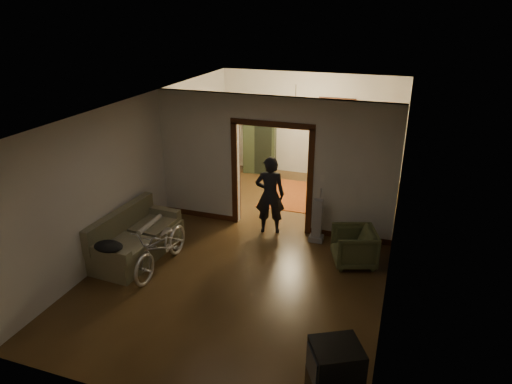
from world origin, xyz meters
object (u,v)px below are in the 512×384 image
at_px(locker, 260,142).
at_px(armchair, 354,247).
at_px(bicycle, 162,246).
at_px(person, 270,195).
at_px(sofa, 137,234).
at_px(desk, 345,171).

bearing_deg(locker, armchair, -61.44).
distance_m(bicycle, person, 2.47).
relative_size(person, locker, 0.94).
height_order(sofa, locker, locker).
bearing_deg(sofa, desk, 61.55).
bearing_deg(armchair, sofa, -94.30).
distance_m(sofa, person, 2.73).
xyz_separation_m(locker, desk, (2.44, -0.21, -0.51)).
bearing_deg(bicycle, locker, 90.50).
bearing_deg(desk, bicycle, -101.68).
height_order(sofa, person, person).
xyz_separation_m(bicycle, armchair, (3.23, 1.28, -0.10)).
height_order(sofa, desk, sofa).
bearing_deg(locker, sofa, -106.18).
xyz_separation_m(sofa, bicycle, (0.66, -0.25, 0.00)).
xyz_separation_m(sofa, desk, (3.12, 5.02, -0.07)).
distance_m(bicycle, armchair, 3.47).
bearing_deg(person, armchair, 143.86).
bearing_deg(locker, desk, -13.76).
distance_m(sofa, locker, 5.29).
bearing_deg(desk, armchair, -65.80).
distance_m(sofa, desk, 5.91).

